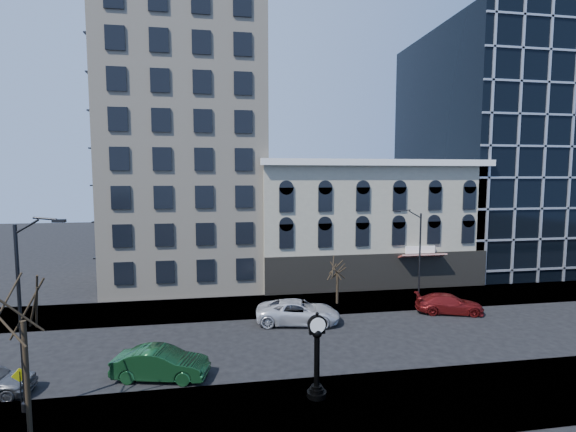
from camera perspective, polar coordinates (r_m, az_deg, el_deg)
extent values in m
plane|color=black|center=(28.34, -2.78, -17.17)|extent=(160.00, 160.00, 0.00)
cube|color=gray|center=(35.80, -4.31, -12.20)|extent=(160.00, 6.00, 0.12)
cube|color=gray|center=(21.20, 0.00, -25.25)|extent=(160.00, 6.00, 0.12)
cube|color=beige|center=(45.83, -13.56, 15.46)|extent=(15.00, 15.00, 38.00)
cube|color=#A6A089|center=(44.86, 10.13, -0.93)|extent=(22.00, 10.00, 12.00)
cube|color=white|center=(39.76, 12.81, 7.17)|extent=(22.60, 0.80, 0.60)
cube|color=black|center=(40.89, 12.42, -7.56)|extent=(22.00, 0.30, 3.60)
cube|color=maroon|center=(41.73, 17.88, -5.19)|extent=(4.50, 1.18, 0.55)
cube|color=black|center=(58.68, 27.45, 7.84)|extent=(20.00, 20.00, 28.00)
cylinder|color=black|center=(22.25, 3.93, -23.11)|extent=(0.97, 0.97, 0.26)
cylinder|color=black|center=(22.15, 3.94, -22.61)|extent=(0.70, 0.70, 0.18)
cylinder|color=black|center=(22.08, 3.94, -22.25)|extent=(0.53, 0.53, 0.14)
cylinder|color=black|center=(21.49, 3.96, -19.10)|extent=(0.28, 0.28, 2.54)
sphere|color=black|center=(20.97, 3.99, -15.71)|extent=(0.49, 0.49, 0.49)
cube|color=black|center=(20.93, 3.99, -15.49)|extent=(0.80, 0.25, 0.22)
cylinder|color=black|center=(20.81, 4.00, -14.58)|extent=(0.93, 0.34, 0.91)
cylinder|color=white|center=(20.68, 4.10, -14.72)|extent=(0.77, 0.07, 0.77)
cylinder|color=white|center=(20.95, 3.90, -14.45)|extent=(0.77, 0.07, 0.77)
sphere|color=black|center=(20.64, 4.01, -13.21)|extent=(0.18, 0.18, 0.18)
cylinder|color=black|center=(22.82, -32.74, -11.83)|extent=(0.16, 0.16, 8.65)
cylinder|color=black|center=(24.30, -32.21, -21.19)|extent=(0.36, 0.36, 0.40)
cube|color=black|center=(21.11, -28.81, -0.58)|extent=(0.57, 0.27, 0.14)
cylinder|color=black|center=(36.65, 17.56, -5.68)|extent=(0.14, 0.14, 7.74)
cylinder|color=black|center=(37.51, 17.40, -11.23)|extent=(0.32, 0.32, 0.36)
cube|color=black|center=(35.83, 15.05, 0.61)|extent=(0.53, 0.33, 0.13)
cylinder|color=#302518|center=(21.60, -32.12, -18.14)|extent=(0.21, 0.21, 4.83)
cylinder|color=#302518|center=(36.14, 6.75, -9.68)|extent=(0.22, 0.22, 2.76)
cylinder|color=black|center=(24.05, -32.71, -19.53)|extent=(0.05, 0.05, 1.90)
cube|color=yellow|center=(23.74, -32.81, -17.82)|extent=(0.64, 0.29, 0.67)
imported|color=#143F1E|center=(24.80, -16.98, -18.72)|extent=(5.31, 2.83, 1.66)
imported|color=silver|center=(31.77, 1.39, -12.98)|extent=(6.62, 4.01, 1.72)
imported|color=maroon|center=(36.39, 21.18, -11.12)|extent=(5.58, 3.48, 1.51)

